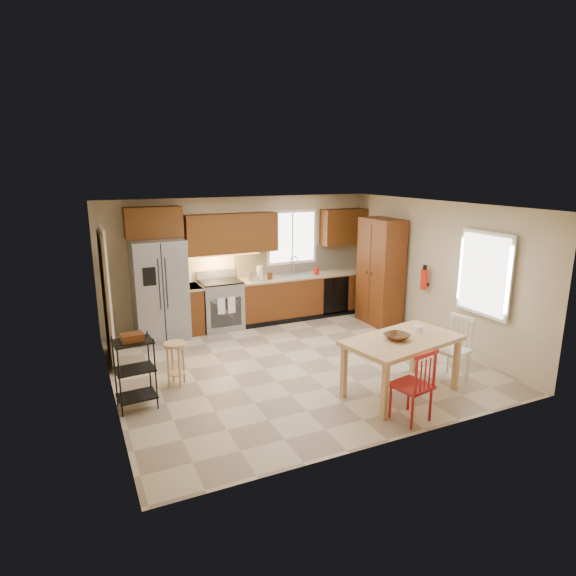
{
  "coord_description": "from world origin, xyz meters",
  "views": [
    {
      "loc": [
        -3.11,
        -6.46,
        3.04
      ],
      "look_at": [
        0.05,
        0.4,
        1.15
      ],
      "focal_mm": 30.0,
      "sensor_mm": 36.0,
      "label": 1
    }
  ],
  "objects_px": {
    "refrigerator": "(160,290)",
    "dining_table": "(401,366)",
    "range_stove": "(221,305)",
    "pantry": "(380,272)",
    "bar_stool": "(176,364)",
    "fire_extinguisher": "(424,279)",
    "table_bowl": "(397,340)",
    "table_jar": "(419,331)",
    "chair_white": "(452,349)",
    "soap_bottle": "(316,270)",
    "utility_cart": "(135,373)",
    "chair_red": "(412,384)"
  },
  "relations": [
    {
      "from": "soap_bottle",
      "to": "fire_extinguisher",
      "type": "bearing_deg",
      "value": -59.47
    },
    {
      "from": "fire_extinguisher",
      "to": "table_bowl",
      "type": "bearing_deg",
      "value": -137.79
    },
    {
      "from": "chair_white",
      "to": "table_bowl",
      "type": "height_order",
      "value": "chair_white"
    },
    {
      "from": "dining_table",
      "to": "table_bowl",
      "type": "bearing_deg",
      "value": 168.63
    },
    {
      "from": "table_bowl",
      "to": "table_jar",
      "type": "distance_m",
      "value": 0.46
    },
    {
      "from": "pantry",
      "to": "dining_table",
      "type": "relative_size",
      "value": 1.31
    },
    {
      "from": "pantry",
      "to": "chair_red",
      "type": "height_order",
      "value": "pantry"
    },
    {
      "from": "soap_bottle",
      "to": "dining_table",
      "type": "bearing_deg",
      "value": -99.4
    },
    {
      "from": "table_bowl",
      "to": "chair_red",
      "type": "bearing_deg",
      "value": -111.01
    },
    {
      "from": "chair_red",
      "to": "range_stove",
      "type": "bearing_deg",
      "value": 92.52
    },
    {
      "from": "table_jar",
      "to": "chair_red",
      "type": "bearing_deg",
      "value": -133.06
    },
    {
      "from": "refrigerator",
      "to": "utility_cart",
      "type": "bearing_deg",
      "value": -107.3
    },
    {
      "from": "range_stove",
      "to": "fire_extinguisher",
      "type": "relative_size",
      "value": 2.56
    },
    {
      "from": "chair_white",
      "to": "utility_cart",
      "type": "relative_size",
      "value": 0.98
    },
    {
      "from": "pantry",
      "to": "table_bowl",
      "type": "distance_m",
      "value": 3.2
    },
    {
      "from": "range_stove",
      "to": "pantry",
      "type": "xyz_separation_m",
      "value": [
        2.98,
        -0.99,
        0.59
      ]
    },
    {
      "from": "table_bowl",
      "to": "table_jar",
      "type": "bearing_deg",
      "value": 12.53
    },
    {
      "from": "chair_red",
      "to": "chair_white",
      "type": "relative_size",
      "value": 1.0
    },
    {
      "from": "table_jar",
      "to": "pantry",
      "type": "bearing_deg",
      "value": 65.47
    },
    {
      "from": "refrigerator",
      "to": "utility_cart",
      "type": "height_order",
      "value": "refrigerator"
    },
    {
      "from": "bar_stool",
      "to": "table_bowl",
      "type": "bearing_deg",
      "value": -39.77
    },
    {
      "from": "fire_extinguisher",
      "to": "bar_stool",
      "type": "distance_m",
      "value": 4.59
    },
    {
      "from": "range_stove",
      "to": "bar_stool",
      "type": "distance_m",
      "value": 2.55
    },
    {
      "from": "range_stove",
      "to": "dining_table",
      "type": "relative_size",
      "value": 0.57
    },
    {
      "from": "soap_bottle",
      "to": "table_jar",
      "type": "height_order",
      "value": "soap_bottle"
    },
    {
      "from": "dining_table",
      "to": "chair_red",
      "type": "relative_size",
      "value": 1.7
    },
    {
      "from": "fire_extinguisher",
      "to": "chair_red",
      "type": "height_order",
      "value": "fire_extinguisher"
    },
    {
      "from": "soap_bottle",
      "to": "utility_cart",
      "type": "relative_size",
      "value": 0.2
    },
    {
      "from": "refrigerator",
      "to": "dining_table",
      "type": "xyz_separation_m",
      "value": [
        2.58,
        -3.65,
        -0.52
      ]
    },
    {
      "from": "refrigerator",
      "to": "range_stove",
      "type": "relative_size",
      "value": 1.98
    },
    {
      "from": "range_stove",
      "to": "soap_bottle",
      "type": "height_order",
      "value": "soap_bottle"
    },
    {
      "from": "range_stove",
      "to": "dining_table",
      "type": "xyz_separation_m",
      "value": [
        1.43,
        -3.71,
        -0.07
      ]
    },
    {
      "from": "chair_white",
      "to": "table_bowl",
      "type": "bearing_deg",
      "value": 81.36
    },
    {
      "from": "pantry",
      "to": "refrigerator",
      "type": "bearing_deg",
      "value": 167.38
    },
    {
      "from": "table_bowl",
      "to": "dining_table",
      "type": "bearing_deg",
      "value": 0.0
    },
    {
      "from": "refrigerator",
      "to": "bar_stool",
      "type": "distance_m",
      "value": 2.19
    },
    {
      "from": "soap_bottle",
      "to": "chair_white",
      "type": "relative_size",
      "value": 0.2
    },
    {
      "from": "utility_cart",
      "to": "bar_stool",
      "type": "bearing_deg",
      "value": 32.81
    },
    {
      "from": "dining_table",
      "to": "fire_extinguisher",
      "type": "bearing_deg",
      "value": 32.44
    },
    {
      "from": "fire_extinguisher",
      "to": "dining_table",
      "type": "xyz_separation_m",
      "value": [
        -1.75,
        -1.68,
        -0.71
      ]
    },
    {
      "from": "bar_stool",
      "to": "fire_extinguisher",
      "type": "bearing_deg",
      "value": -7.98
    },
    {
      "from": "bar_stool",
      "to": "dining_table",
      "type": "bearing_deg",
      "value": -38.86
    },
    {
      "from": "range_stove",
      "to": "soap_bottle",
      "type": "xyz_separation_m",
      "value": [
        2.03,
        -0.08,
        0.54
      ]
    },
    {
      "from": "refrigerator",
      "to": "range_stove",
      "type": "xyz_separation_m",
      "value": [
        1.15,
        0.06,
        -0.45
      ]
    },
    {
      "from": "bar_stool",
      "to": "range_stove",
      "type": "bearing_deg",
      "value": 48.64
    },
    {
      "from": "fire_extinguisher",
      "to": "table_bowl",
      "type": "relative_size",
      "value": 1.11
    },
    {
      "from": "fire_extinguisher",
      "to": "chair_white",
      "type": "distance_m",
      "value": 1.92
    },
    {
      "from": "refrigerator",
      "to": "soap_bottle",
      "type": "height_order",
      "value": "refrigerator"
    },
    {
      "from": "refrigerator",
      "to": "soap_bottle",
      "type": "relative_size",
      "value": 9.53
    },
    {
      "from": "range_stove",
      "to": "table_bowl",
      "type": "height_order",
      "value": "range_stove"
    }
  ]
}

